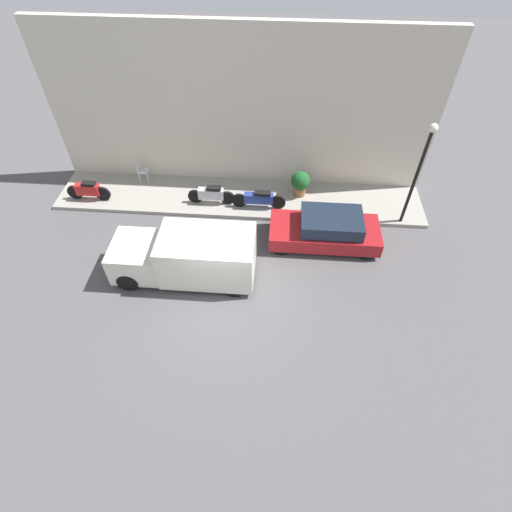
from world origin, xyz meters
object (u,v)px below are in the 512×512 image
(motorcycle_red, at_px, (88,190))
(motorcycle_blue, at_px, (259,199))
(cafe_chair, at_px, (142,170))
(parked_car, at_px, (326,230))
(streetlamp, at_px, (420,164))
(potted_plant, at_px, (300,182))
(scooter_silver, at_px, (211,194))
(delivery_van, at_px, (186,256))

(motorcycle_red, bearing_deg, motorcycle_blue, -89.92)
(motorcycle_red, bearing_deg, cafe_chair, -51.71)
(parked_car, height_order, motorcycle_blue, parked_car)
(motorcycle_red, height_order, streetlamp, streetlamp)
(streetlamp, bearing_deg, motorcycle_blue, 86.00)
(cafe_chair, bearing_deg, motorcycle_blue, -105.67)
(parked_car, xyz_separation_m, motorcycle_blue, (1.63, 2.58, -0.04))
(parked_car, relative_size, potted_plant, 3.70)
(scooter_silver, height_order, cafe_chair, cafe_chair)
(motorcycle_blue, height_order, cafe_chair, cafe_chair)
(parked_car, xyz_separation_m, potted_plant, (2.59, 0.96, 0.14))
(parked_car, bearing_deg, scooter_silver, 68.58)
(potted_plant, bearing_deg, motorcycle_blue, 120.62)
(potted_plant, bearing_deg, parked_car, -159.77)
(motorcycle_red, height_order, scooter_silver, motorcycle_red)
(motorcycle_red, distance_m, potted_plant, 8.63)
(motorcycle_blue, xyz_separation_m, motorcycle_red, (-0.01, 6.95, 0.03))
(delivery_van, relative_size, streetlamp, 1.16)
(scooter_silver, bearing_deg, potted_plant, -76.93)
(delivery_van, distance_m, cafe_chair, 5.84)
(scooter_silver, relative_size, potted_plant, 1.76)
(motorcycle_blue, xyz_separation_m, potted_plant, (0.96, -1.62, 0.18))
(scooter_silver, height_order, streetlamp, streetlamp)
(motorcycle_red, bearing_deg, streetlamp, -91.74)
(delivery_van, xyz_separation_m, cafe_chair, (5.03, 2.95, -0.24))
(streetlamp, relative_size, cafe_chair, 4.60)
(motorcycle_blue, height_order, motorcycle_red, motorcycle_red)
(streetlamp, xyz_separation_m, cafe_chair, (1.83, 10.70, -2.06))
(motorcycle_blue, distance_m, cafe_chair, 5.32)
(parked_car, height_order, scooter_silver, parked_car)
(scooter_silver, distance_m, streetlamp, 7.84)
(motorcycle_blue, height_order, streetlamp, streetlamp)
(potted_plant, height_order, cafe_chair, potted_plant)
(delivery_van, relative_size, cafe_chair, 5.32)
(parked_car, distance_m, motorcycle_red, 9.67)
(parked_car, bearing_deg, cafe_chair, 68.25)
(delivery_van, height_order, cafe_chair, delivery_van)
(delivery_van, xyz_separation_m, scooter_silver, (3.73, -0.24, -0.34))
(parked_car, distance_m, potted_plant, 2.77)
(delivery_van, bearing_deg, motorcycle_blue, -31.16)
(motorcycle_blue, height_order, scooter_silver, scooter_silver)
(delivery_van, height_order, motorcycle_red, delivery_van)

